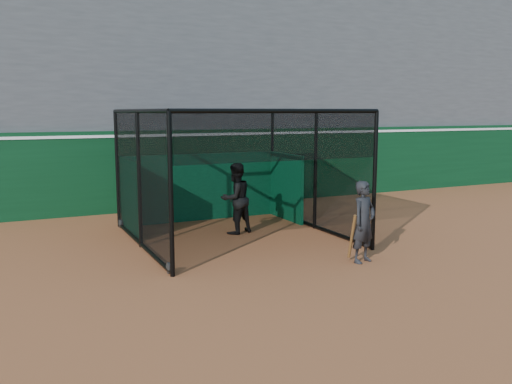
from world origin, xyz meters
name	(u,v)px	position (x,y,z in m)	size (l,w,h in m)	color
ground	(289,285)	(0.00, 0.00, 0.00)	(120.00, 120.00, 0.00)	brown
outfield_wall	(160,169)	(0.00, 8.50, 1.29)	(50.00, 0.50, 2.50)	#093217
grandstand	(130,73)	(0.00, 12.27, 4.48)	(50.00, 7.85, 8.95)	#4C4C4F
batting_cage	(234,175)	(0.59, 3.89, 1.54)	(4.74, 5.06, 3.10)	black
batter	(236,198)	(0.79, 4.24, 0.90)	(0.88, 0.68, 1.80)	black
on_deck_player	(364,222)	(2.11, 0.66, 0.84)	(0.71, 0.58, 1.69)	black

